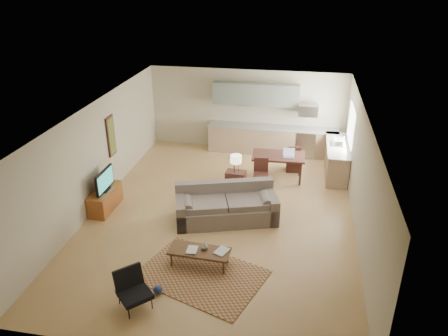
% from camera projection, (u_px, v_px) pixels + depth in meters
% --- Properties ---
extents(room, '(9.00, 9.00, 9.00)m').
position_uv_depth(room, '(222.00, 166.00, 10.53)').
color(room, '#AF8550').
rests_on(room, ground).
extents(kitchen_counter_back, '(4.26, 0.64, 0.92)m').
position_uv_depth(kitchen_counter_back, '(272.00, 140.00, 14.48)').
color(kitchen_counter_back, '#9E8163').
rests_on(kitchen_counter_back, ground).
extents(kitchen_counter_right, '(0.64, 2.26, 0.92)m').
position_uv_depth(kitchen_counter_right, '(336.00, 159.00, 13.09)').
color(kitchen_counter_right, '#9E8163').
rests_on(kitchen_counter_right, ground).
extents(kitchen_range, '(0.62, 0.62, 0.90)m').
position_uv_depth(kitchen_range, '(305.00, 143.00, 14.30)').
color(kitchen_range, '#A5A8AD').
rests_on(kitchen_range, ground).
extents(kitchen_microwave, '(0.62, 0.40, 0.35)m').
position_uv_depth(kitchen_microwave, '(308.00, 110.00, 13.85)').
color(kitchen_microwave, '#A5A8AD').
rests_on(kitchen_microwave, room).
extents(upper_cabinets, '(2.80, 0.34, 0.70)m').
position_uv_depth(upper_cabinets, '(256.00, 94.00, 14.08)').
color(upper_cabinets, slate).
rests_on(upper_cabinets, room).
extents(window_right, '(0.02, 1.40, 1.05)m').
position_uv_depth(window_right, '(351.00, 125.00, 12.58)').
color(window_right, white).
rests_on(window_right, room).
extents(wall_art_left, '(0.06, 0.42, 1.10)m').
position_uv_depth(wall_art_left, '(111.00, 136.00, 11.77)').
color(wall_art_left, olive).
rests_on(wall_art_left, room).
extents(triptych, '(1.70, 0.04, 0.50)m').
position_uv_depth(triptych, '(244.00, 98.00, 14.35)').
color(triptych, beige).
rests_on(triptych, room).
extents(rug, '(2.86, 2.41, 0.02)m').
position_uv_depth(rug, '(201.00, 275.00, 8.92)').
color(rug, brown).
rests_on(rug, floor).
extents(sofa, '(2.78, 1.83, 0.89)m').
position_uv_depth(sofa, '(226.00, 204.00, 10.65)').
color(sofa, '#6C5F56').
rests_on(sofa, floor).
extents(coffee_table, '(1.30, 0.57, 0.39)m').
position_uv_depth(coffee_table, '(200.00, 258.00, 9.13)').
color(coffee_table, '#452C17').
rests_on(coffee_table, floor).
extents(book_a, '(0.24, 0.31, 0.03)m').
position_uv_depth(book_a, '(187.00, 249.00, 9.06)').
color(book_a, maroon).
rests_on(book_a, coffee_table).
extents(book_b, '(0.47, 0.49, 0.02)m').
position_uv_depth(book_b, '(217.00, 249.00, 9.07)').
color(book_b, navy).
rests_on(book_b, coffee_table).
extents(vase, '(0.23, 0.23, 0.16)m').
position_uv_depth(vase, '(205.00, 246.00, 9.04)').
color(vase, black).
rests_on(vase, coffee_table).
extents(armchair, '(0.89, 0.89, 0.72)m').
position_uv_depth(armchair, '(134.00, 291.00, 7.95)').
color(armchair, black).
rests_on(armchair, floor).
extents(tv_credenza, '(0.46, 1.19, 0.55)m').
position_uv_depth(tv_credenza, '(105.00, 199.00, 11.23)').
color(tv_credenza, brown).
rests_on(tv_credenza, floor).
extents(tv, '(0.09, 0.91, 0.55)m').
position_uv_depth(tv, '(104.00, 180.00, 10.99)').
color(tv, black).
rests_on(tv, tv_credenza).
extents(console_table, '(0.56, 0.40, 0.63)m').
position_uv_depth(console_table, '(236.00, 182.00, 12.04)').
color(console_table, '#3A1C18').
rests_on(console_table, floor).
extents(table_lamp, '(0.30, 0.30, 0.50)m').
position_uv_depth(table_lamp, '(236.00, 163.00, 11.80)').
color(table_lamp, beige).
rests_on(table_lamp, console_table).
extents(dining_table, '(1.53, 0.92, 0.76)m').
position_uv_depth(dining_table, '(278.00, 167.00, 12.76)').
color(dining_table, '#3A1C18').
rests_on(dining_table, floor).
extents(dining_chair_near, '(0.46, 0.48, 0.85)m').
position_uv_depth(dining_chair_near, '(261.00, 174.00, 12.21)').
color(dining_chair_near, '#3A1C18').
rests_on(dining_chair_near, floor).
extents(dining_chair_far, '(0.43, 0.45, 0.85)m').
position_uv_depth(dining_chair_far, '(293.00, 158.00, 13.26)').
color(dining_chair_far, '#3A1C18').
rests_on(dining_chair_far, floor).
extents(laptop, '(0.33, 0.25, 0.24)m').
position_uv_depth(laptop, '(289.00, 153.00, 12.40)').
color(laptop, '#A5A8AD').
rests_on(laptop, dining_table).
extents(soap_bottle, '(0.12, 0.12, 0.19)m').
position_uv_depth(soap_bottle, '(334.00, 138.00, 13.14)').
color(soap_bottle, beige).
rests_on(soap_bottle, kitchen_counter_right).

